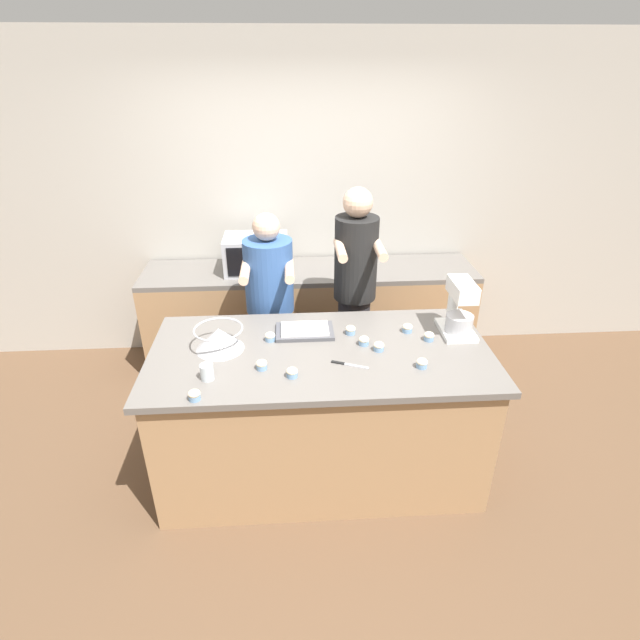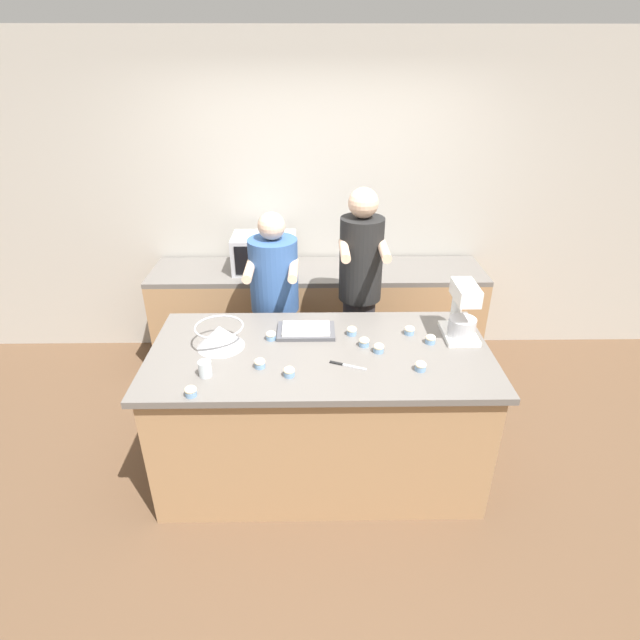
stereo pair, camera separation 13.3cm
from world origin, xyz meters
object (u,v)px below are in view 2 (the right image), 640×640
at_px(person_right, 360,298).
at_px(baking_tray, 306,330).
at_px(cupcake_5, 379,348).
at_px(cupcake_8, 409,330).
at_px(knife, 345,365).
at_px(cupcake_4, 271,335).
at_px(cupcake_3, 421,366).
at_px(cupcake_9, 364,342).
at_px(mixing_bowl, 220,335).
at_px(drinking_glass, 205,369).
at_px(cupcake_2, 260,363).
at_px(person_left, 275,311).
at_px(stand_mixer, 462,314).
at_px(cupcake_6, 352,331).
at_px(cupcake_7, 431,339).
at_px(microwave_oven, 265,253).
at_px(cupcake_1, 289,372).
at_px(cupcake_0, 191,391).

relative_size(person_right, baking_tray, 4.71).
relative_size(cupcake_5, cupcake_8, 1.00).
height_order(knife, cupcake_4, cupcake_4).
xyz_separation_m(cupcake_3, cupcake_9, (-0.29, 0.27, 0.00)).
xyz_separation_m(cupcake_3, cupcake_4, (-0.86, 0.36, 0.00)).
height_order(mixing_bowl, drinking_glass, mixing_bowl).
bearing_deg(cupcake_3, cupcake_2, 177.27).
distance_m(person_left, cupcake_3, 1.31).
distance_m(person_right, cupcake_4, 0.85).
distance_m(person_right, cupcake_9, 0.69).
relative_size(person_left, stand_mixer, 4.36).
distance_m(cupcake_3, cupcake_6, 0.55).
bearing_deg(cupcake_7, knife, -155.45).
xyz_separation_m(microwave_oven, cupcake_1, (0.27, -1.63, -0.09)).
distance_m(microwave_oven, cupcake_9, 1.49).
relative_size(mixing_bowl, baking_tray, 0.81).
relative_size(cupcake_0, cupcake_5, 1.00).
height_order(microwave_oven, drinking_glass, microwave_oven).
height_order(cupcake_1, cupcake_4, same).
bearing_deg(cupcake_4, stand_mixer, 1.28).
height_order(cupcake_3, cupcake_6, same).
bearing_deg(cupcake_1, cupcake_4, 107.70).
bearing_deg(cupcake_7, person_left, 146.62).
relative_size(mixing_bowl, cupcake_7, 4.63).
xyz_separation_m(person_left, mixing_bowl, (-0.28, -0.68, 0.18)).
relative_size(mixing_bowl, cupcake_3, 4.63).
bearing_deg(drinking_glass, cupcake_1, -1.12).
bearing_deg(person_right, cupcake_8, -63.64).
height_order(stand_mixer, knife, stand_mixer).
bearing_deg(cupcake_2, drinking_glass, -164.63).
distance_m(person_right, cupcake_7, 0.76).
height_order(cupcake_3, cupcake_9, same).
height_order(baking_tray, cupcake_3, cupcake_3).
height_order(person_right, knife, person_right).
distance_m(mixing_bowl, cupcake_2, 0.36).
height_order(microwave_oven, knife, microwave_oven).
bearing_deg(person_left, cupcake_5, -48.61).
distance_m(cupcake_4, cupcake_8, 0.88).
xyz_separation_m(knife, cupcake_2, (-0.49, -0.01, 0.03)).
xyz_separation_m(mixing_bowl, cupcake_9, (0.87, -0.01, -0.05)).
bearing_deg(cupcake_5, cupcake_2, -167.32).
bearing_deg(person_left, cupcake_0, -106.90).
relative_size(cupcake_1, cupcake_6, 1.00).
xyz_separation_m(cupcake_6, cupcake_7, (0.48, -0.11, 0.00)).
height_order(mixing_bowl, cupcake_1, mixing_bowl).
bearing_deg(microwave_oven, stand_mixer, -42.16).
bearing_deg(stand_mixer, person_right, 135.35).
bearing_deg(person_left, mixing_bowl, -112.75).
distance_m(mixing_bowl, baking_tray, 0.54).
xyz_separation_m(cupcake_2, cupcake_3, (0.91, -0.04, 0.00)).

